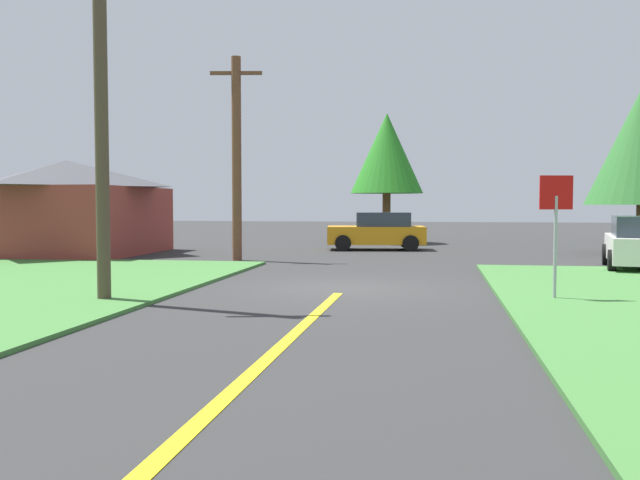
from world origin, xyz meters
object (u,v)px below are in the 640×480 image
Objects in this scene: utility_pole_near at (101,73)px; stop_sign at (556,214)px; car_approaching_junction at (378,231)px; pine_tree_center at (387,154)px; barn at (67,207)px; utility_pole_mid at (237,156)px.

stop_sign is at bearing 10.02° from utility_pole_near.
car_approaching_junction is at bearing -85.98° from stop_sign.
pine_tree_center is 15.66m from barn.
barn is (-7.47, 1.77, -1.79)m from utility_pole_mid.
barn is at bearing -140.38° from pine_tree_center.
stop_sign is at bearing 100.54° from car_approaching_junction.
barn is (-7.72, 12.10, -2.73)m from utility_pole_near.
utility_pole_mid is 1.08× the size of pine_tree_center.
barn is (-11.88, -4.60, 1.05)m from car_approaching_junction.
utility_pole_near is at bearing -57.46° from barn.
utility_pole_mid is at bearing 91.42° from utility_pole_near.
car_approaching_junction is 12.78m from barn.
car_approaching_junction is at bearing 76.03° from utility_pole_near.
utility_pole_mid is at bearing -13.33° from barn.
pine_tree_center is at bearing -90.40° from stop_sign.
utility_pole_near is 1.36× the size of pine_tree_center.
utility_pole_mid is (-0.26, 10.33, -0.94)m from utility_pole_near.
car_approaching_junction is 17.62m from utility_pole_near.
utility_pole_mid reaches higher than car_approaching_junction.
pine_tree_center is at bearing 79.26° from utility_pole_near.
pine_tree_center reaches higher than barn.
pine_tree_center is (4.42, 11.61, 0.87)m from utility_pole_mid.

